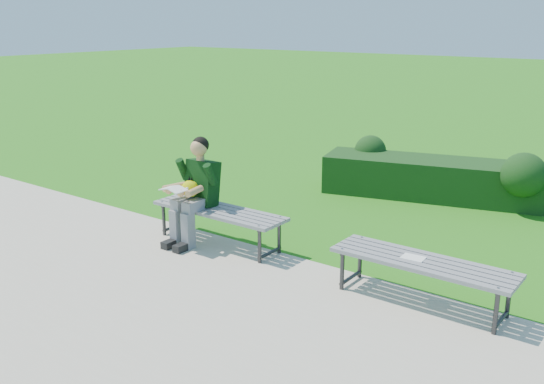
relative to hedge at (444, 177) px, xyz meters
name	(u,v)px	position (x,y,z in m)	size (l,w,h in m)	color
ground	(269,251)	(-0.84, -3.43, -0.35)	(80.00, 80.00, 0.00)	#2F7920
walkway	(163,302)	(-0.84, -5.18, -0.34)	(30.00, 3.50, 0.02)	#AB9F8F
hedge	(444,177)	(0.00, 0.00, 0.00)	(3.71, 1.81, 0.89)	#0E3811
bench_left	(219,213)	(-1.46, -3.64, 0.07)	(1.80, 0.50, 0.46)	gray
bench_right	(422,265)	(1.22, -3.69, 0.07)	(1.80, 0.50, 0.46)	gray
seated_boy	(195,188)	(-1.76, -3.73, 0.37)	(0.56, 0.76, 1.31)	gray
paper_sheet	(413,258)	(1.12, -3.69, 0.13)	(0.23, 0.17, 0.01)	white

